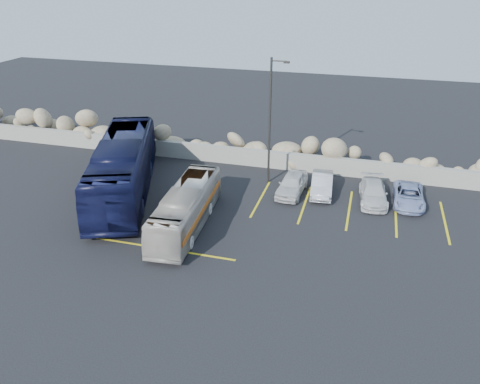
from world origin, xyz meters
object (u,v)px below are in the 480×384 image
(lamppost, at_px, (271,119))
(tour_coach, at_px, (123,167))
(car_a, at_px, (292,184))
(car_d, at_px, (409,196))
(vintage_bus, at_px, (186,208))
(car_b, at_px, (322,184))
(car_c, at_px, (373,193))

(lamppost, xyz_separation_m, tour_coach, (-8.28, -3.93, -2.59))
(lamppost, distance_m, car_a, 4.24)
(tour_coach, relative_size, car_d, 3.28)
(vintage_bus, bearing_deg, car_d, 23.18)
(car_a, bearing_deg, car_b, 21.24)
(car_c, relative_size, car_d, 1.01)
(lamppost, xyz_separation_m, car_a, (1.73, -1.24, -3.67))
(tour_coach, bearing_deg, car_c, -9.67)
(tour_coach, xyz_separation_m, car_d, (16.92, 3.17, -1.19))
(vintage_bus, distance_m, tour_coach, 6.03)
(tour_coach, distance_m, car_b, 12.27)
(car_a, distance_m, car_b, 1.86)
(car_b, bearing_deg, car_c, -10.43)
(car_b, bearing_deg, lamppost, 164.21)
(car_a, height_order, car_c, car_a)
(tour_coach, height_order, car_a, tour_coach)
(car_b, height_order, car_c, car_b)
(tour_coach, distance_m, car_c, 15.21)
(car_a, bearing_deg, tour_coach, -161.05)
(lamppost, bearing_deg, vintage_bus, -113.88)
(tour_coach, bearing_deg, car_a, -5.77)
(lamppost, bearing_deg, car_a, -35.56)
(lamppost, height_order, car_a, lamppost)
(car_b, relative_size, car_d, 0.97)
(car_d, bearing_deg, car_b, 178.63)
(vintage_bus, xyz_separation_m, car_c, (9.63, 5.83, -0.57))
(tour_coach, xyz_separation_m, car_c, (14.88, 2.94, -1.16))
(lamppost, height_order, tour_coach, lamppost)
(tour_coach, bearing_deg, lamppost, 4.57)
(car_a, distance_m, car_d, 6.93)
(vintage_bus, xyz_separation_m, tour_coach, (-5.26, 2.89, 0.59))
(car_c, bearing_deg, vintage_bus, -153.95)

